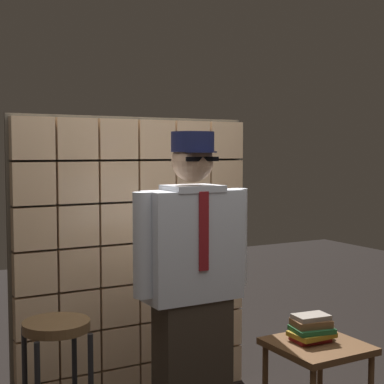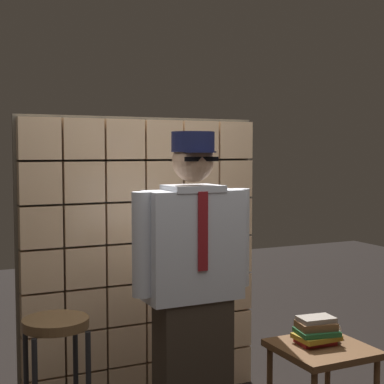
{
  "view_description": "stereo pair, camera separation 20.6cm",
  "coord_description": "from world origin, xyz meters",
  "px_view_note": "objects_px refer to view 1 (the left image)",
  "views": [
    {
      "loc": [
        -1.52,
        -2.37,
        1.66
      ],
      "look_at": [
        -0.01,
        0.36,
        1.45
      ],
      "focal_mm": 54.56,
      "sensor_mm": 36.0,
      "label": 1
    },
    {
      "loc": [
        -1.34,
        -2.47,
        1.66
      ],
      "look_at": [
        -0.01,
        0.36,
        1.45
      ],
      "focal_mm": 54.56,
      "sensor_mm": 36.0,
      "label": 2
    }
  ],
  "objects_px": {
    "standing_person": "(193,286)",
    "side_table": "(317,354)",
    "coffee_mug": "(324,329)",
    "book_stack": "(311,329)",
    "bar_stool": "(57,361)"
  },
  "relations": [
    {
      "from": "standing_person",
      "to": "side_table",
      "type": "relative_size",
      "value": 3.4
    },
    {
      "from": "standing_person",
      "to": "coffee_mug",
      "type": "relative_size",
      "value": 14.05
    },
    {
      "from": "standing_person",
      "to": "book_stack",
      "type": "distance_m",
      "value": 0.84
    },
    {
      "from": "side_table",
      "to": "coffee_mug",
      "type": "relative_size",
      "value": 4.13
    },
    {
      "from": "standing_person",
      "to": "book_stack",
      "type": "bearing_deg",
      "value": -7.59
    },
    {
      "from": "bar_stool",
      "to": "standing_person",
      "type": "bearing_deg",
      "value": -7.66
    },
    {
      "from": "side_table",
      "to": "book_stack",
      "type": "relative_size",
      "value": 1.97
    },
    {
      "from": "bar_stool",
      "to": "side_table",
      "type": "relative_size",
      "value": 1.55
    },
    {
      "from": "bar_stool",
      "to": "side_table",
      "type": "height_order",
      "value": "bar_stool"
    },
    {
      "from": "standing_person",
      "to": "side_table",
      "type": "xyz_separation_m",
      "value": [
        0.77,
        -0.14,
        -0.47
      ]
    },
    {
      "from": "bar_stool",
      "to": "book_stack",
      "type": "bearing_deg",
      "value": -7.41
    },
    {
      "from": "book_stack",
      "to": "side_table",
      "type": "bearing_deg",
      "value": -79.15
    },
    {
      "from": "bar_stool",
      "to": "coffee_mug",
      "type": "distance_m",
      "value": 1.64
    },
    {
      "from": "standing_person",
      "to": "coffee_mug",
      "type": "bearing_deg",
      "value": -4.6
    },
    {
      "from": "standing_person",
      "to": "side_table",
      "type": "bearing_deg",
      "value": -10.87
    }
  ]
}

